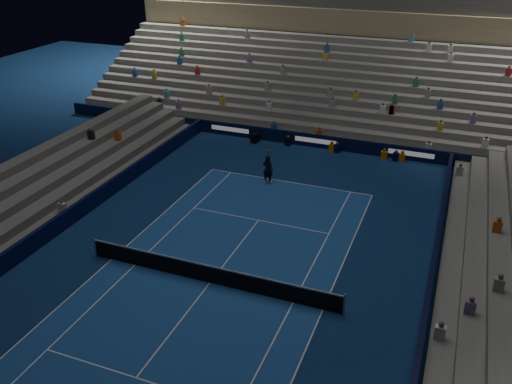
% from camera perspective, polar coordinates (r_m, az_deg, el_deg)
% --- Properties ---
extents(ground, '(90.00, 90.00, 0.00)m').
position_cam_1_polar(ground, '(26.03, -4.84, -9.48)').
color(ground, '#0D254F').
rests_on(ground, ground).
extents(court_surface, '(10.97, 23.77, 0.01)m').
position_cam_1_polar(court_surface, '(26.03, -4.84, -9.47)').
color(court_surface, '#19458D').
rests_on(court_surface, ground).
extents(sponsor_barrier_far, '(44.00, 0.25, 1.00)m').
position_cam_1_polar(sponsor_barrier_far, '(41.22, 6.32, 5.38)').
color(sponsor_barrier_far, black).
rests_on(sponsor_barrier_far, ground).
extents(sponsor_barrier_east, '(0.25, 37.00, 1.00)m').
position_cam_1_polar(sponsor_barrier_east, '(23.88, 17.19, -13.08)').
color(sponsor_barrier_east, black).
rests_on(sponsor_barrier_east, ground).
extents(sponsor_barrier_west, '(0.25, 37.00, 1.00)m').
position_cam_1_polar(sponsor_barrier_west, '(30.70, -21.48, -4.25)').
color(sponsor_barrier_west, black).
rests_on(sponsor_barrier_west, ground).
extents(grandstand_main, '(44.00, 15.20, 11.20)m').
position_cam_1_polar(grandstand_main, '(49.11, 9.49, 12.17)').
color(grandstand_main, slate).
rests_on(grandstand_main, ground).
extents(tennis_net, '(12.90, 0.10, 1.10)m').
position_cam_1_polar(tennis_net, '(25.74, -4.89, -8.57)').
color(tennis_net, '#B2B2B7').
rests_on(tennis_net, ground).
extents(tennis_player, '(0.74, 0.51, 1.95)m').
position_cam_1_polar(tennis_player, '(34.98, 1.25, 2.41)').
color(tennis_player, black).
rests_on(tennis_player, ground).
extents(broadcast_camera, '(0.58, 1.01, 0.67)m').
position_cam_1_polar(broadcast_camera, '(41.96, -0.12, 5.70)').
color(broadcast_camera, black).
rests_on(broadcast_camera, ground).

